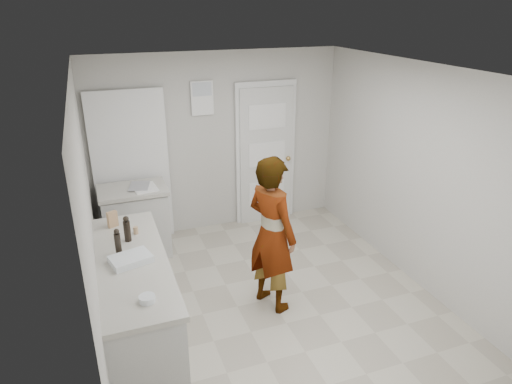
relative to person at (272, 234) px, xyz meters
name	(u,v)px	position (x,y,z in m)	size (l,w,h in m)	color
ground	(270,299)	(0.02, 0.06, -0.85)	(4.00, 4.00, 0.00)	#9E9684
room_shell	(207,161)	(-0.15, 2.01, 0.17)	(4.00, 4.00, 4.00)	#B0ADA6
main_counter	(136,305)	(-1.43, -0.14, -0.42)	(0.64, 1.96, 0.93)	beige
side_counter	(136,224)	(-1.23, 1.61, -0.42)	(0.84, 0.61, 0.93)	beige
person	(272,234)	(0.00, 0.00, 0.00)	(0.62, 0.41, 1.70)	silver
cake_mix_box	(112,219)	(-1.53, 0.60, 0.16)	(0.10, 0.05, 0.17)	#AA7A55
spice_jar	(136,230)	(-1.32, 0.36, 0.11)	(0.05, 0.05, 0.07)	tan
oil_cruet_a	(127,229)	(-1.41, 0.23, 0.20)	(0.07, 0.07, 0.26)	black
oil_cruet_b	(118,242)	(-1.52, -0.01, 0.20)	(0.06, 0.06, 0.26)	black
baking_dish	(131,259)	(-1.43, -0.18, 0.10)	(0.40, 0.33, 0.06)	silver
egg_bowl	(147,299)	(-1.38, -0.82, 0.10)	(0.13, 0.13, 0.05)	silver
papers	(145,188)	(-1.08, 1.56, 0.08)	(0.28, 0.36, 0.01)	white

